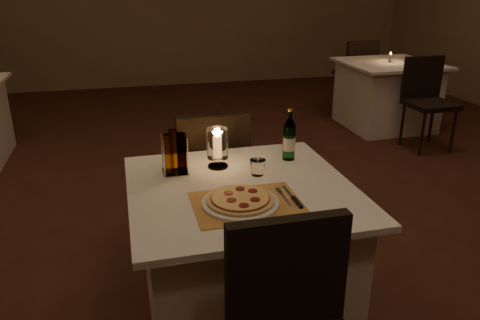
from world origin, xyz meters
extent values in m
cube|color=#4A2317|center=(0.00, 0.00, -0.01)|extent=(8.00, 10.00, 0.02)
cube|color=white|center=(-0.19, -0.67, 0.35)|extent=(0.88, 0.88, 0.71)
cube|color=white|center=(-0.19, -0.67, 0.72)|extent=(1.00, 1.00, 0.03)
cube|color=black|center=(-0.19, -1.28, 0.69)|extent=(0.42, 0.05, 0.42)
cube|color=black|center=(-0.19, 0.13, 0.46)|extent=(0.42, 0.42, 0.05)
cube|color=black|center=(-0.19, -0.05, 0.69)|extent=(0.42, 0.05, 0.42)
cylinder|color=black|center=(-0.02, 0.30, 0.22)|extent=(0.03, 0.03, 0.44)
cylinder|color=black|center=(-0.36, 0.30, 0.22)|extent=(0.03, 0.03, 0.44)
cylinder|color=black|center=(-0.02, -0.04, 0.22)|extent=(0.03, 0.03, 0.44)
cylinder|color=black|center=(-0.36, -0.04, 0.22)|extent=(0.03, 0.03, 0.44)
cube|color=#C08542|center=(-0.21, -0.85, 0.74)|extent=(0.45, 0.34, 0.00)
cylinder|color=white|center=(-0.24, -0.85, 0.75)|extent=(0.32, 0.32, 0.01)
cylinder|color=#D8B77F|center=(-0.24, -0.85, 0.76)|extent=(0.28, 0.28, 0.01)
cylinder|color=maroon|center=(-0.24, -0.85, 0.77)|extent=(0.24, 0.24, 0.00)
cylinder|color=#EACC7F|center=(-0.24, -0.85, 0.77)|extent=(0.24, 0.24, 0.00)
cylinder|color=maroon|center=(-0.17, -0.80, 0.78)|extent=(0.04, 0.04, 0.00)
cylinder|color=maroon|center=(-0.22, -0.77, 0.78)|extent=(0.04, 0.04, 0.00)
cylinder|color=maroon|center=(-0.28, -0.80, 0.78)|extent=(0.04, 0.04, 0.00)
cylinder|color=maroon|center=(-0.28, -0.87, 0.78)|extent=(0.04, 0.04, 0.00)
cylinder|color=maroon|center=(-0.24, -0.92, 0.78)|extent=(0.04, 0.04, 0.00)
cylinder|color=maroon|center=(-0.19, -0.89, 0.78)|extent=(0.04, 0.04, 0.00)
cube|color=silver|center=(-0.04, -0.85, 0.75)|extent=(0.01, 0.14, 0.00)
cube|color=silver|center=(-0.04, -0.76, 0.75)|extent=(0.02, 0.05, 0.00)
cube|color=black|center=(-0.01, -0.90, 0.75)|extent=(0.02, 0.10, 0.01)
cube|color=silver|center=(-0.01, -0.79, 0.75)|extent=(0.01, 0.12, 0.00)
cylinder|color=#549D60|center=(0.13, -0.40, 0.83)|extent=(0.06, 0.06, 0.18)
cylinder|color=#549D60|center=(0.13, -0.40, 0.98)|extent=(0.02, 0.02, 0.03)
cylinder|color=gold|center=(0.13, -0.40, 1.00)|extent=(0.03, 0.03, 0.01)
cylinder|color=silver|center=(0.13, -0.40, 0.83)|extent=(0.06, 0.06, 0.07)
cylinder|color=white|center=(-0.24, -0.41, 0.74)|extent=(0.10, 0.10, 0.01)
cylinder|color=white|center=(-0.24, -0.41, 0.77)|extent=(0.02, 0.02, 0.04)
cylinder|color=white|center=(-0.24, -0.41, 0.86)|extent=(0.10, 0.10, 0.15)
cylinder|color=white|center=(-0.24, -0.41, 0.85)|extent=(0.03, 0.03, 0.11)
ellipsoid|color=orange|center=(-0.24, -0.41, 0.92)|extent=(0.02, 0.02, 0.03)
cube|color=white|center=(-0.45, -0.43, 0.74)|extent=(0.12, 0.12, 0.01)
cylinder|color=white|center=(-0.51, -0.49, 0.84)|extent=(0.01, 0.01, 0.18)
cylinder|color=white|center=(-0.40, -0.49, 0.84)|extent=(0.01, 0.01, 0.18)
cylinder|color=white|center=(-0.51, -0.38, 0.84)|extent=(0.01, 0.01, 0.18)
cylinder|color=white|center=(-0.40, -0.38, 0.84)|extent=(0.01, 0.01, 0.18)
cube|color=#BF8C33|center=(-0.48, -0.46, 0.85)|extent=(0.04, 0.04, 0.20)
cube|color=#3F1E14|center=(-0.42, -0.46, 0.85)|extent=(0.04, 0.04, 0.20)
cube|color=#BF8C33|center=(-0.45, -0.40, 0.85)|extent=(0.04, 0.04, 0.20)
cube|color=white|center=(2.24, 2.12, 0.35)|extent=(0.88, 0.88, 0.71)
cube|color=white|center=(2.24, 2.12, 0.72)|extent=(1.00, 1.00, 0.03)
cube|color=black|center=(2.24, 1.32, 0.46)|extent=(0.42, 0.42, 0.05)
cube|color=black|center=(2.24, 1.51, 0.69)|extent=(0.42, 0.05, 0.42)
cylinder|color=black|center=(2.07, 1.15, 0.22)|extent=(0.03, 0.03, 0.44)
cylinder|color=black|center=(2.41, 1.15, 0.22)|extent=(0.03, 0.03, 0.44)
cylinder|color=black|center=(2.07, 1.49, 0.22)|extent=(0.03, 0.03, 0.44)
cylinder|color=black|center=(2.41, 1.49, 0.22)|extent=(0.03, 0.03, 0.44)
cube|color=black|center=(2.24, 2.92, 0.46)|extent=(0.42, 0.42, 0.05)
cube|color=black|center=(2.24, 2.74, 0.69)|extent=(0.42, 0.05, 0.42)
cylinder|color=black|center=(2.41, 3.09, 0.22)|extent=(0.03, 0.03, 0.44)
cylinder|color=black|center=(2.07, 3.09, 0.22)|extent=(0.03, 0.03, 0.44)
cylinder|color=black|center=(2.41, 2.75, 0.22)|extent=(0.03, 0.03, 0.44)
cylinder|color=black|center=(2.07, 2.75, 0.22)|extent=(0.03, 0.03, 0.44)
cylinder|color=white|center=(2.24, 2.12, 0.79)|extent=(0.03, 0.03, 0.09)
ellipsoid|color=orange|center=(2.24, 2.12, 0.84)|extent=(0.01, 0.01, 0.02)
camera|label=1|loc=(-0.67, -2.52, 1.62)|focal=35.00mm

